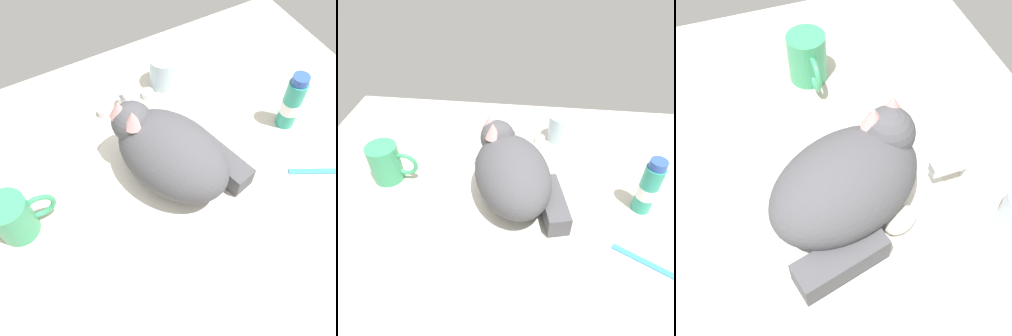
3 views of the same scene
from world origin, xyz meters
The scene contains 8 objects.
ground_plane centered at (0.00, 0.00, -1.50)cm, with size 110.00×82.50×3.00cm, color beige.
sink_basin centered at (0.00, 0.00, 0.34)cm, with size 33.91×33.91×0.68cm, color white.
faucet centered at (0.00, 20.75, 2.30)cm, with size 14.13×9.58×5.40cm.
cat centered at (0.02, 0.81, 7.50)cm, with size 24.73×28.26×15.55cm.
coffee_mug centered at (-30.52, 3.18, 4.82)cm, with size 11.69×7.29×9.65cm.
rinse_cup centered at (11.00, 23.92, 3.96)cm, with size 6.59×6.59×7.91cm.
toothpaste_bottle centered at (29.06, 0.32, 6.54)cm, with size 4.18×4.18×14.01cm.
toothbrush centered at (29.48, -15.30, 0.51)cm, with size 14.69×8.66×1.60cm.
Camera 2 is at (4.38, -49.94, 54.59)cm, focal length 33.76 mm.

